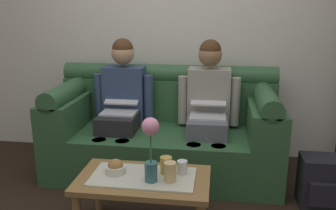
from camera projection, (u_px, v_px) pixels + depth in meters
back_wall_patterned at (172, 12)px, 3.52m from camera, size 6.00×0.12×2.90m
couch at (164, 132)px, 3.30m from camera, size 2.04×0.88×0.96m
person_left at (122, 101)px, 3.27m from camera, size 0.56×0.67×1.22m
person_right at (208, 104)px, 3.17m from camera, size 0.56×0.67×1.22m
coffee_table at (143, 184)px, 2.40m from camera, size 0.89×0.51×0.40m
flower_vase at (151, 144)px, 2.24m from camera, size 0.11×0.11×0.43m
snack_bowl at (116, 168)px, 2.41m from camera, size 0.13×0.13×0.11m
cup_near_left at (166, 165)px, 2.41m from camera, size 0.08×0.08×0.11m
cup_near_right at (182, 167)px, 2.41m from camera, size 0.07×0.07×0.09m
cup_far_center at (170, 172)px, 2.30m from camera, size 0.08×0.08×0.13m
backpack_right at (319, 182)px, 2.73m from camera, size 0.29×0.28×0.40m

